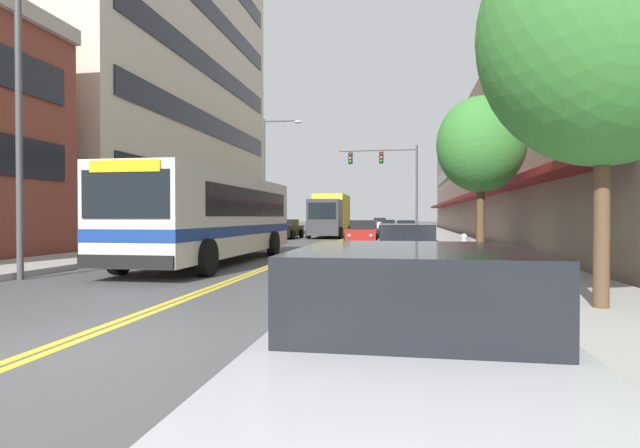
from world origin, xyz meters
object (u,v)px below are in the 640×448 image
(car_black_parked_left_mid, at_px, (284,229))
(car_silver_parked_right_foreground, at_px, (413,361))
(box_truck, at_px, (330,215))
(street_tree_right_near, at_px, (603,32))
(car_beige_parked_left_near, at_px, (259,234))
(car_slate_blue_parked_right_mid, at_px, (407,251))
(car_champagne_moving_third, at_px, (380,224))
(street_tree_right_mid, at_px, (481,145))
(street_lamp_left_near, at_px, (27,83))
(fire_hydrant, at_px, (464,249))
(car_dark_grey_moving_lead, at_px, (388,225))
(traffic_signal_mast, at_px, (391,172))
(car_navy_parked_right_far, at_px, (406,227))
(street_lamp_left_far, at_px, (270,168))
(car_red_moving_second, at_px, (364,233))
(city_bus, at_px, (216,214))

(car_black_parked_left_mid, distance_m, car_silver_parked_right_foreground, 33.24)
(box_truck, distance_m, street_tree_right_near, 31.16)
(car_beige_parked_left_near, xyz_separation_m, car_slate_blue_parked_right_mid, (8.56, -14.39, 0.06))
(car_beige_parked_left_near, xyz_separation_m, box_truck, (2.83, 9.68, 1.11))
(car_champagne_moving_third, height_order, street_tree_right_mid, street_tree_right_mid)
(street_lamp_left_near, height_order, fire_hydrant, street_lamp_left_near)
(car_champagne_moving_third, relative_size, fire_hydrant, 5.22)
(car_dark_grey_moving_lead, bearing_deg, box_truck, -101.36)
(box_truck, bearing_deg, car_dark_grey_moving_lead, 78.64)
(car_champagne_moving_third, bearing_deg, street_lamp_left_near, -96.56)
(traffic_signal_mast, distance_m, fire_hydrant, 25.80)
(car_silver_parked_right_foreground, xyz_separation_m, traffic_signal_mast, (-1.10, 37.08, 4.54))
(car_dark_grey_moving_lead, bearing_deg, car_champagne_moving_third, 99.68)
(fire_hydrant, bearing_deg, car_navy_parked_right_far, 92.88)
(street_lamp_left_far, bearing_deg, car_red_moving_second, -28.25)
(car_navy_parked_right_far, distance_m, car_dark_grey_moving_lead, 11.15)
(traffic_signal_mast, bearing_deg, street_lamp_left_near, -105.66)
(car_black_parked_left_mid, distance_m, car_navy_parked_right_far, 14.12)
(traffic_signal_mast, height_order, street_lamp_left_far, street_lamp_left_far)
(car_dark_grey_moving_lead, relative_size, car_champagne_moving_third, 0.88)
(car_slate_blue_parked_right_mid, xyz_separation_m, box_truck, (-5.73, 24.08, 1.05))
(city_bus, distance_m, car_champagne_moving_third, 48.71)
(car_navy_parked_right_far, distance_m, box_truck, 10.18)
(car_dark_grey_moving_lead, relative_size, box_truck, 0.56)
(car_beige_parked_left_near, bearing_deg, car_red_moving_second, 10.17)
(car_red_moving_second, relative_size, street_lamp_left_far, 0.56)
(car_black_parked_left_mid, xyz_separation_m, street_lamp_left_far, (-0.49, -2.21, 4.30))
(street_lamp_left_far, bearing_deg, street_lamp_left_near, -90.40)
(box_truck, distance_m, street_tree_right_mid, 22.58)
(street_lamp_left_near, bearing_deg, street_tree_right_near, -12.38)
(street_lamp_left_near, relative_size, street_tree_right_near, 1.32)
(city_bus, distance_m, car_red_moving_second, 13.79)
(car_red_moving_second, height_order, car_champagne_moving_third, car_champagne_moving_third)
(street_lamp_left_near, bearing_deg, car_navy_parked_right_far, 75.07)
(box_truck, relative_size, street_lamp_left_far, 0.92)
(car_silver_parked_right_foreground, distance_m, traffic_signal_mast, 37.38)
(car_black_parked_left_mid, xyz_separation_m, car_navy_parked_right_far, (8.79, 11.04, -0.06))
(fire_hydrant, bearing_deg, city_bus, 171.19)
(car_slate_blue_parked_right_mid, bearing_deg, car_silver_parked_right_foreground, -90.18)
(traffic_signal_mast, height_order, street_tree_right_mid, traffic_signal_mast)
(car_beige_parked_left_near, bearing_deg, street_tree_right_mid, -45.72)
(city_bus, height_order, car_champagne_moving_third, city_bus)
(car_black_parked_left_mid, relative_size, street_tree_right_mid, 0.90)
(city_bus, bearing_deg, street_tree_right_mid, 5.00)
(car_slate_blue_parked_right_mid, bearing_deg, car_dark_grey_moving_lead, 92.46)
(fire_hydrant, bearing_deg, car_dark_grey_moving_lead, 94.75)
(car_beige_parked_left_near, height_order, fire_hydrant, car_beige_parked_left_near)
(car_champagne_moving_third, height_order, box_truck, box_truck)
(city_bus, distance_m, car_slate_blue_parked_right_mid, 7.03)
(car_beige_parked_left_near, distance_m, car_silver_parked_right_foreground, 26.56)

